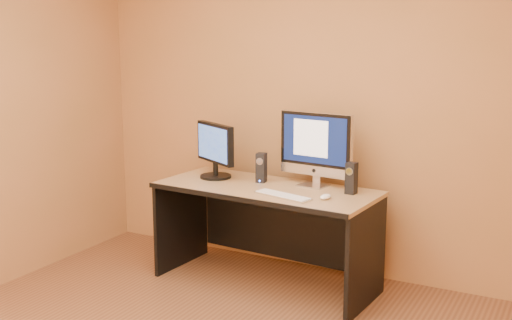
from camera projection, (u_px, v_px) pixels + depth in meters
name	position (u px, v px, depth m)	size (l,w,h in m)	color
walls	(178.00, 147.00, 3.14)	(4.00, 4.00, 2.60)	#AA7044
desk	(266.00, 236.00, 4.73)	(1.61, 0.70, 0.74)	tan
imac	(314.00, 149.00, 4.64)	(0.57, 0.21, 0.55)	silver
second_monitor	(215.00, 151.00, 4.92)	(0.48, 0.24, 0.42)	black
speaker_left	(261.00, 168.00, 4.79)	(0.07, 0.07, 0.22)	black
speaker_right	(351.00, 178.00, 4.45)	(0.07, 0.07, 0.22)	black
keyboard	(283.00, 196.00, 4.39)	(0.43, 0.12, 0.02)	silver
mouse	(325.00, 197.00, 4.32)	(0.06, 0.10, 0.04)	white
cable_a	(315.00, 183.00, 4.76)	(0.01, 0.01, 0.22)	black
cable_b	(311.00, 182.00, 4.81)	(0.01, 0.01, 0.18)	black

